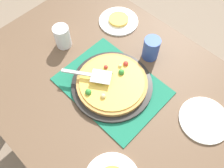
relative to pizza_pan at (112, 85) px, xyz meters
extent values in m
plane|color=#84705B|center=(0.00, 0.00, -0.76)|extent=(8.00, 8.00, 0.00)
cube|color=brown|center=(0.00, 0.00, -0.03)|extent=(1.40, 1.00, 0.03)
cube|color=brown|center=(0.64, -0.44, -0.40)|extent=(0.07, 0.07, 0.72)
cube|color=#196B4C|center=(0.00, 0.00, -0.01)|extent=(0.48, 0.36, 0.01)
cylinder|color=black|center=(0.00, 0.00, 0.00)|extent=(0.38, 0.38, 0.01)
cylinder|color=#B78442|center=(0.00, 0.00, 0.02)|extent=(0.33, 0.33, 0.02)
cylinder|color=#EAB747|center=(0.00, 0.00, 0.03)|extent=(0.30, 0.30, 0.01)
sphere|color=#E5CC7F|center=(-0.03, 0.08, 0.04)|extent=(0.02, 0.02, 0.02)
sphere|color=#338433|center=(0.03, 0.12, 0.04)|extent=(0.03, 0.03, 0.03)
sphere|color=#E5CC7F|center=(0.03, -0.09, 0.04)|extent=(0.02, 0.02, 0.02)
sphere|color=red|center=(0.02, -0.11, 0.04)|extent=(0.03, 0.03, 0.03)
sphere|color=red|center=(0.07, -0.03, 0.04)|extent=(0.02, 0.02, 0.02)
sphere|color=#338433|center=(0.00, -0.06, 0.04)|extent=(0.03, 0.03, 0.03)
sphere|color=#338433|center=(0.03, 0.04, 0.04)|extent=(0.03, 0.03, 0.03)
sphere|color=#338433|center=(0.03, -0.02, 0.04)|extent=(0.02, 0.02, 0.02)
cylinder|color=white|center=(0.27, -0.33, -0.01)|extent=(0.22, 0.22, 0.01)
cylinder|color=white|center=(-0.41, -0.16, -0.01)|extent=(0.22, 0.22, 0.01)
cylinder|color=#EAB747|center=(0.27, -0.33, 0.01)|extent=(0.11, 0.11, 0.02)
cylinder|color=#3351AD|center=(-0.01, -0.26, 0.05)|extent=(0.08, 0.08, 0.12)
cylinder|color=white|center=(0.36, -0.01, 0.05)|extent=(0.08, 0.08, 0.12)
cube|color=silver|center=(0.04, 0.03, 0.06)|extent=(0.11, 0.11, 0.00)
cube|color=#B2B2B7|center=(0.14, 0.09, 0.06)|extent=(0.13, 0.09, 0.01)
camera|label=1|loc=(-0.39, 0.40, 0.95)|focal=37.78mm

